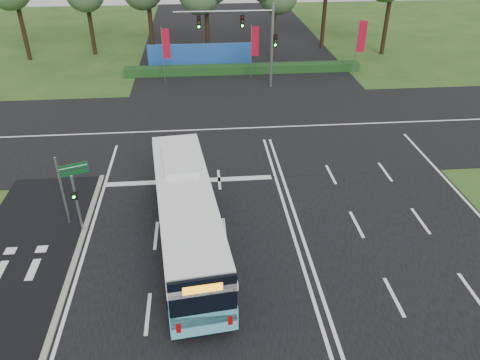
{
  "coord_description": "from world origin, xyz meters",
  "views": [
    {
      "loc": [
        -4.2,
        -18.27,
        13.84
      ],
      "look_at": [
        -2.36,
        2.0,
        1.74
      ],
      "focal_mm": 35.0,
      "sensor_mm": 36.0,
      "label": 1
    }
  ],
  "objects": [
    {
      "name": "banner_flag_left",
      "position": [
        -6.96,
        22.68,
        3.11
      ],
      "size": [
        0.69,
        0.23,
        4.78
      ],
      "rotation": [
        0.0,
        0.0,
        -0.26
      ],
      "color": "gray",
      "rests_on": "ground"
    },
    {
      "name": "hedge",
      "position": [
        0.0,
        24.5,
        0.4
      ],
      "size": [
        22.0,
        1.2,
        0.8
      ],
      "primitive_type": "cube",
      "color": "#173914",
      "rests_on": "ground"
    },
    {
      "name": "banner_flag_mid",
      "position": [
        0.78,
        22.77,
        3.11
      ],
      "size": [
        0.7,
        0.14,
        4.78
      ],
      "rotation": [
        0.0,
        0.0,
        -0.13
      ],
      "color": "gray",
      "rests_on": "ground"
    },
    {
      "name": "road_main",
      "position": [
        0.0,
        0.0,
        0.02
      ],
      "size": [
        20.0,
        120.0,
        0.04
      ],
      "primitive_type": "cube",
      "color": "black",
      "rests_on": "ground"
    },
    {
      "name": "blue_hoarding",
      "position": [
        -4.0,
        27.0,
        1.1
      ],
      "size": [
        10.0,
        0.3,
        2.2
      ],
      "primitive_type": "cube",
      "color": "#1F51AA",
      "rests_on": "ground"
    },
    {
      "name": "city_bus",
      "position": [
        -5.03,
        -0.88,
        1.68
      ],
      "size": [
        3.69,
        11.84,
        3.34
      ],
      "rotation": [
        0.0,
        0.0,
        0.11
      ],
      "color": "#58BBCC",
      "rests_on": "ground"
    },
    {
      "name": "road_cross",
      "position": [
        0.0,
        12.0,
        0.03
      ],
      "size": [
        120.0,
        14.0,
        0.05
      ],
      "primitive_type": "cube",
      "color": "black",
      "rests_on": "ground"
    },
    {
      "name": "kerb_strip",
      "position": [
        -10.1,
        -3.0,
        0.06
      ],
      "size": [
        0.25,
        18.0,
        0.12
      ],
      "primitive_type": "cube",
      "color": "gray",
      "rests_on": "ground"
    },
    {
      "name": "banner_flag_right",
      "position": [
        10.24,
        22.59,
        3.32
      ],
      "size": [
        0.7,
        0.35,
        5.13
      ],
      "rotation": [
        0.0,
        0.0,
        -0.42
      ],
      "color": "gray",
      "rests_on": "ground"
    },
    {
      "name": "pedestrian_signal",
      "position": [
        -10.2,
        0.71,
        1.7
      ],
      "size": [
        0.26,
        0.4,
        3.12
      ],
      "rotation": [
        0.0,
        0.0,
        0.08
      ],
      "color": "gray",
      "rests_on": "ground"
    },
    {
      "name": "bike_path",
      "position": [
        -12.5,
        -3.0,
        0.03
      ],
      "size": [
        5.0,
        18.0,
        0.06
      ],
      "primitive_type": "cube",
      "color": "black",
      "rests_on": "ground"
    },
    {
      "name": "ground",
      "position": [
        0.0,
        0.0,
        0.0
      ],
      "size": [
        120.0,
        120.0,
        0.0
      ],
      "primitive_type": "plane",
      "color": "#274C19",
      "rests_on": "ground"
    },
    {
      "name": "street_sign",
      "position": [
        -10.68,
        1.56,
        2.37
      ],
      "size": [
        1.38,
        0.58,
        3.74
      ],
      "rotation": [
        0.0,
        0.0,
        0.36
      ],
      "color": "gray",
      "rests_on": "ground"
    },
    {
      "name": "traffic_light_gantry",
      "position": [
        0.21,
        20.5,
        4.66
      ],
      "size": [
        8.41,
        0.28,
        7.0
      ],
      "color": "gray",
      "rests_on": "ground"
    }
  ]
}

